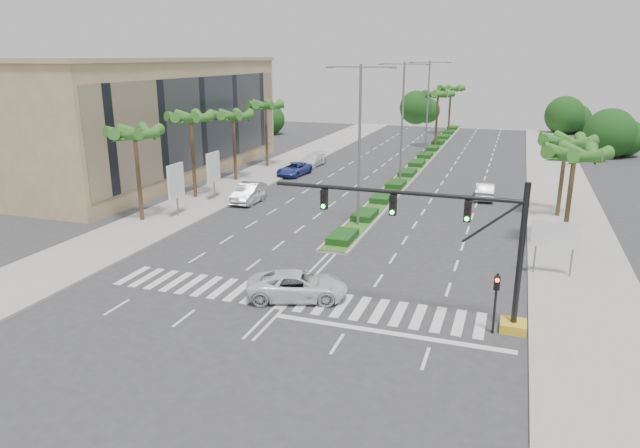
# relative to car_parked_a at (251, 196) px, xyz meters

# --- Properties ---
(ground) EXTENTS (160.00, 160.00, 0.00)m
(ground) POSITION_rel_car_parked_a_xyz_m (10.95, -18.04, -0.64)
(ground) COLOR #333335
(ground) RESTS_ON ground
(footpath_right) EXTENTS (6.00, 120.00, 0.15)m
(footpath_right) POSITION_rel_car_parked_a_xyz_m (26.15, 1.96, -0.56)
(footpath_right) COLOR gray
(footpath_right) RESTS_ON ground
(footpath_left) EXTENTS (6.00, 120.00, 0.15)m
(footpath_left) POSITION_rel_car_parked_a_xyz_m (-4.25, 1.96, -0.56)
(footpath_left) COLOR gray
(footpath_left) RESTS_ON ground
(median) EXTENTS (2.20, 75.00, 0.20)m
(median) POSITION_rel_car_parked_a_xyz_m (10.95, 26.96, -0.54)
(median) COLOR gray
(median) RESTS_ON ground
(median_grass) EXTENTS (1.80, 75.00, 0.04)m
(median_grass) POSITION_rel_car_parked_a_xyz_m (10.95, 26.96, -0.42)
(median_grass) COLOR #24591E
(median_grass) RESTS_ON median
(building) EXTENTS (12.00, 36.00, 12.00)m
(building) POSITION_rel_car_parked_a_xyz_m (-15.05, 7.96, 5.36)
(building) COLOR tan
(building) RESTS_ON ground
(signal_gantry) EXTENTS (12.60, 1.20, 7.20)m
(signal_gantry) POSITION_rel_car_parked_a_xyz_m (20.22, -18.04, 2.82)
(signal_gantry) COLOR gold
(signal_gantry) RESTS_ON ground
(pedestrian_signal) EXTENTS (0.28, 0.36, 3.00)m
(pedestrian_signal) POSITION_rel_car_parked_a_xyz_m (21.55, -18.72, 1.41)
(pedestrian_signal) COLOR black
(pedestrian_signal) RESTS_ON ground
(direction_sign) EXTENTS (2.70, 0.11, 3.40)m
(direction_sign) POSITION_rel_car_parked_a_xyz_m (24.45, -10.05, 1.82)
(direction_sign) COLOR slate
(direction_sign) RESTS_ON ground
(billboard_near) EXTENTS (0.18, 2.10, 4.35)m
(billboard_near) POSITION_rel_car_parked_a_xyz_m (-3.55, -6.04, 2.32)
(billboard_near) COLOR slate
(billboard_near) RESTS_ON ground
(billboard_far) EXTENTS (0.18, 2.10, 4.35)m
(billboard_far) POSITION_rel_car_parked_a_xyz_m (-3.55, -0.04, 2.32)
(billboard_far) COLOR slate
(billboard_far) RESTS_ON ground
(palm_left_near) EXTENTS (4.57, 4.68, 7.55)m
(palm_left_near) POSITION_rel_car_parked_a_xyz_m (-5.55, -8.04, 6.05)
(palm_left_near) COLOR brown
(palm_left_near) RESTS_ON ground
(palm_left_mid) EXTENTS (4.57, 4.68, 7.95)m
(palm_left_mid) POSITION_rel_car_parked_a_xyz_m (-5.55, -0.04, 6.44)
(palm_left_mid) COLOR brown
(palm_left_mid) RESTS_ON ground
(palm_left_far) EXTENTS (4.57, 4.68, 7.35)m
(palm_left_far) POSITION_rel_car_parked_a_xyz_m (-5.55, 7.96, 5.86)
(palm_left_far) COLOR brown
(palm_left_far) RESTS_ON ground
(palm_left_end) EXTENTS (4.57, 4.68, 7.75)m
(palm_left_end) POSITION_rel_car_parked_a_xyz_m (-5.55, 15.96, 6.25)
(palm_left_end) COLOR brown
(palm_left_end) RESTS_ON ground
(palm_right_near) EXTENTS (4.57, 4.68, 7.05)m
(palm_right_near) POSITION_rel_car_parked_a_xyz_m (25.45, -4.04, 5.57)
(palm_right_near) COLOR brown
(palm_right_near) RESTS_ON ground
(palm_right_far) EXTENTS (4.57, 4.68, 6.75)m
(palm_right_far) POSITION_rel_car_parked_a_xyz_m (25.45, 3.96, 5.28)
(palm_right_far) COLOR brown
(palm_right_far) RESTS_ON ground
(palm_median_a) EXTENTS (4.57, 4.68, 8.05)m
(palm_median_a) POSITION_rel_car_parked_a_xyz_m (10.95, 36.96, 6.54)
(palm_median_a) COLOR brown
(palm_median_a) RESTS_ON ground
(palm_median_b) EXTENTS (4.57, 4.68, 8.05)m
(palm_median_b) POSITION_rel_car_parked_a_xyz_m (10.95, 51.96, 6.54)
(palm_median_b) COLOR brown
(palm_median_b) RESTS_ON ground
(streetlight_near) EXTENTS (5.10, 0.25, 12.00)m
(streetlight_near) POSITION_rel_car_parked_a_xyz_m (10.95, -4.04, 6.17)
(streetlight_near) COLOR slate
(streetlight_near) RESTS_ON ground
(streetlight_mid) EXTENTS (5.10, 0.25, 12.00)m
(streetlight_mid) POSITION_rel_car_parked_a_xyz_m (10.95, 11.96, 6.17)
(streetlight_mid) COLOR slate
(streetlight_mid) RESTS_ON ground
(streetlight_far) EXTENTS (5.10, 0.25, 12.00)m
(streetlight_far) POSITION_rel_car_parked_a_xyz_m (10.95, 27.96, 6.17)
(streetlight_far) COLOR slate
(streetlight_far) RESTS_ON ground
(car_parked_a) EXTENTS (1.56, 3.76, 1.27)m
(car_parked_a) POSITION_rel_car_parked_a_xyz_m (0.00, 0.00, 0.00)
(car_parked_a) COLOR white
(car_parked_a) RESTS_ON ground
(car_parked_b) EXTENTS (2.16, 5.14, 1.65)m
(car_parked_b) POSITION_rel_car_parked_a_xyz_m (-0.39, 0.47, 0.19)
(car_parked_b) COLOR #B9BABF
(car_parked_b) RESTS_ON ground
(car_parked_c) EXTENTS (2.83, 5.23, 1.39)m
(car_parked_c) POSITION_rel_car_parked_a_xyz_m (-0.85, 12.61, 0.06)
(car_parked_c) COLOR #2F3D92
(car_parked_c) RESTS_ON ground
(car_parked_d) EXTENTS (2.34, 5.08, 1.44)m
(car_parked_d) POSITION_rel_car_parked_a_xyz_m (-0.85, 18.64, 0.08)
(car_parked_d) COLOR white
(car_parked_d) RESTS_ON ground
(car_crossing) EXTENTS (5.89, 4.04, 1.50)m
(car_crossing) POSITION_rel_car_parked_a_xyz_m (11.42, -17.91, 0.11)
(car_crossing) COLOR white
(car_crossing) RESTS_ON ground
(car_right) EXTENTS (1.84, 4.69, 1.52)m
(car_right) POSITION_rel_car_parked_a_xyz_m (19.45, 8.52, 0.12)
(car_right) COLOR #9D9DA2
(car_right) RESTS_ON ground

